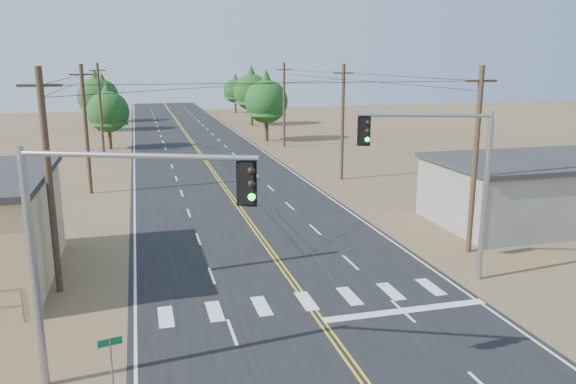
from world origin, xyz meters
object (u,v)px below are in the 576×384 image
object	(u,v)px
street_sign	(112,363)
signal_mast_left	(95,230)
building_right	(552,191)
signal_mast_right	(450,168)

from	to	relation	value
street_sign	signal_mast_left	bearing A→B (deg)	89.37
building_right	signal_mast_left	size ratio (longest dim) A/B	1.93
building_right	street_sign	bearing A→B (deg)	-152.42
signal_mast_right	street_sign	xyz separation A→B (m)	(-14.91, -6.88, -3.80)
building_right	street_sign	xyz separation A→B (m)	(-26.80, -14.00, -0.42)
signal_mast_left	signal_mast_right	bearing A→B (deg)	43.27
building_right	signal_mast_right	distance (m)	14.26
signal_mast_right	street_sign	size ratio (longest dim) A/B	3.40
signal_mast_right	signal_mast_left	bearing A→B (deg)	-140.62
signal_mast_left	building_right	bearing A→B (deg)	48.02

